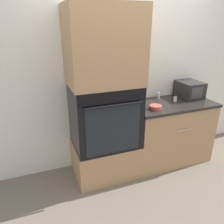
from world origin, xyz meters
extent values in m
plane|color=#6B6056|center=(0.00, 0.00, 0.00)|extent=(12.00, 12.00, 0.00)
cube|color=silver|center=(0.00, 0.63, 1.25)|extent=(8.00, 0.05, 2.50)
cube|color=#A87F56|center=(-0.40, 0.30, 0.22)|extent=(0.80, 0.60, 0.45)
cube|color=black|center=(-0.40, 0.30, 0.83)|extent=(0.77, 0.59, 0.77)
cube|color=black|center=(-0.40, 0.00, 1.15)|extent=(0.74, 0.01, 0.13)
cube|color=#33E54C|center=(-0.40, 0.00, 1.15)|extent=(0.09, 0.00, 0.03)
cube|color=black|center=(-0.40, 0.00, 0.77)|extent=(0.63, 0.01, 0.58)
cylinder|color=black|center=(-0.40, -0.03, 1.07)|extent=(0.66, 0.02, 0.02)
cube|color=#A87F56|center=(-0.40, 0.30, 1.63)|extent=(0.80, 0.60, 0.84)
cube|color=#A87F56|center=(0.56, 0.30, 0.42)|extent=(1.12, 0.60, 0.84)
cube|color=black|center=(0.56, 0.30, 0.85)|extent=(1.14, 0.63, 0.03)
cylinder|color=#B7B7BC|center=(0.56, -0.01, 0.60)|extent=(0.22, 0.01, 0.01)
cube|color=#232326|center=(0.92, 0.41, 0.99)|extent=(0.30, 0.35, 0.23)
cube|color=#3D3D3F|center=(0.90, 0.23, 0.99)|extent=(0.19, 0.01, 0.16)
cube|color=brown|center=(0.11, 0.46, 0.97)|extent=(0.13, 0.15, 0.20)
cylinder|color=black|center=(0.08, 0.46, 1.09)|extent=(0.02, 0.02, 0.04)
cylinder|color=black|center=(0.11, 0.46, 1.09)|extent=(0.02, 0.02, 0.04)
cylinder|color=black|center=(0.14, 0.46, 1.09)|extent=(0.02, 0.02, 0.04)
cylinder|color=#B24C42|center=(0.23, 0.17, 0.90)|extent=(0.15, 0.15, 0.05)
cylinder|color=silver|center=(0.63, 0.33, 0.91)|extent=(0.04, 0.04, 0.07)
cylinder|color=black|center=(0.63, 0.33, 0.96)|extent=(0.04, 0.04, 0.02)
cylinder|color=#427047|center=(0.14, 0.30, 0.91)|extent=(0.05, 0.05, 0.08)
cylinder|color=black|center=(0.14, 0.30, 0.97)|extent=(0.05, 0.05, 0.02)
cylinder|color=silver|center=(0.48, 0.52, 0.91)|extent=(0.04, 0.04, 0.07)
cylinder|color=#B7B7BC|center=(0.48, 0.52, 0.95)|extent=(0.04, 0.04, 0.02)
camera|label=1|loc=(-1.18, -2.01, 1.85)|focal=35.00mm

